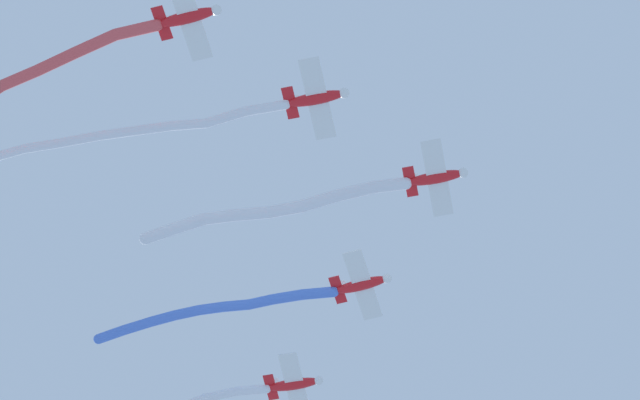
# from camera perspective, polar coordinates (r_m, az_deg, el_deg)

# --- Properties ---
(airplane_lead) EXTENTS (6.65, 5.01, 1.64)m
(airplane_lead) POSITION_cam_1_polar(r_m,az_deg,el_deg) (95.73, 5.25, 1.01)
(airplane_lead) COLOR red
(smoke_trail_lead) EXTENTS (3.13, 21.58, 2.36)m
(smoke_trail_lead) POSITION_cam_1_polar(r_m,az_deg,el_deg) (97.35, -2.14, -0.42)
(smoke_trail_lead) COLOR white
(airplane_left_wing) EXTENTS (6.58, 4.92, 1.64)m
(airplane_left_wing) POSITION_cam_1_polar(r_m,az_deg,el_deg) (100.31, 1.90, -3.81)
(airplane_left_wing) COLOR red
(smoke_trail_left_wing) EXTENTS (1.66, 21.95, 4.88)m
(smoke_trail_left_wing) POSITION_cam_1_polar(r_m,az_deg,el_deg) (104.77, -4.87, -4.99)
(smoke_trail_left_wing) COLOR #4C75DB
(airplane_right_wing) EXTENTS (6.65, 5.01, 1.64)m
(airplane_right_wing) POSITION_cam_1_polar(r_m,az_deg,el_deg) (92.72, -0.14, 4.59)
(airplane_right_wing) COLOR red
(smoke_trail_right_wing) EXTENTS (3.42, 27.43, 4.66)m
(smoke_trail_right_wing) POSITION_cam_1_polar(r_m,az_deg,el_deg) (97.18, -9.18, 2.90)
(smoke_trail_right_wing) COLOR white
(airplane_slot) EXTENTS (6.66, 5.02, 1.64)m
(airplane_slot) POSITION_cam_1_polar(r_m,az_deg,el_deg) (105.61, -1.15, -8.26)
(airplane_slot) COLOR red
(airplane_trail) EXTENTS (6.61, 4.95, 1.64)m
(airplane_trail) POSITION_cam_1_polar(r_m,az_deg,el_deg) (90.40, -5.90, 8.17)
(airplane_trail) COLOR red
(smoke_trail_trail) EXTENTS (4.74, 23.21, 3.12)m
(smoke_trail_trail) POSITION_cam_1_polar(r_m,az_deg,el_deg) (95.49, -13.20, 5.19)
(smoke_trail_trail) COLOR #DB4C4C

